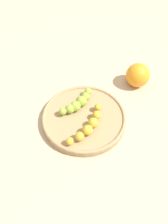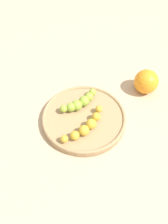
# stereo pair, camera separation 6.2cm
# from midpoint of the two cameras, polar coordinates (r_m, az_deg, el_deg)

# --- Properties ---
(ground_plane) EXTENTS (2.40, 2.40, 0.00)m
(ground_plane) POSITION_cam_midpoint_polar(r_m,az_deg,el_deg) (0.65, -2.73, -2.26)
(ground_plane) COLOR tan
(fruit_bowl) EXTENTS (0.24, 0.24, 0.02)m
(fruit_bowl) POSITION_cam_midpoint_polar(r_m,az_deg,el_deg) (0.64, -2.77, -1.61)
(fruit_bowl) COLOR #A08259
(fruit_bowl) RESTS_ON ground_plane
(banana_spotted) EXTENTS (0.06, 0.15, 0.03)m
(banana_spotted) POSITION_cam_midpoint_polar(r_m,az_deg,el_deg) (0.60, -1.73, -3.65)
(banana_spotted) COLOR gold
(banana_spotted) RESTS_ON fruit_bowl
(banana_green) EXTENTS (0.04, 0.13, 0.03)m
(banana_green) POSITION_cam_midpoint_polar(r_m,az_deg,el_deg) (0.64, -4.23, 2.23)
(banana_green) COLOR #8CAD38
(banana_green) RESTS_ON fruit_bowl
(orange_fruit) EXTENTS (0.08, 0.08, 0.08)m
(orange_fruit) POSITION_cam_midpoint_polar(r_m,az_deg,el_deg) (0.73, 11.20, 9.08)
(orange_fruit) COLOR orange
(orange_fruit) RESTS_ON ground_plane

